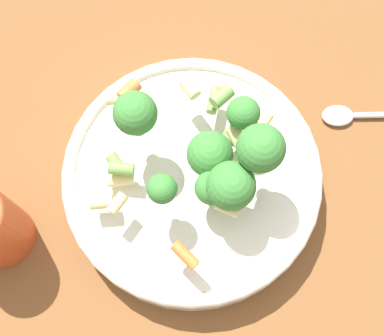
{
  "coord_description": "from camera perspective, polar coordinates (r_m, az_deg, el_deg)",
  "views": [
    {
      "loc": [
        0.15,
        -0.06,
        0.56
      ],
      "look_at": [
        0.0,
        0.0,
        0.06
      ],
      "focal_mm": 50.0,
      "sensor_mm": 36.0,
      "label": 1
    }
  ],
  "objects": [
    {
      "name": "pasta_salad",
      "position": [
        0.49,
        1.74,
        1.44
      ],
      "size": [
        0.2,
        0.2,
        0.1
      ],
      "color": "#8CB766",
      "rests_on": "bowl"
    },
    {
      "name": "ground_plane",
      "position": [
        0.59,
        -0.0,
        -1.9
      ],
      "size": [
        3.0,
        3.0,
        0.0
      ],
      "primitive_type": "plane",
      "color": "brown"
    },
    {
      "name": "spoon",
      "position": [
        0.64,
        19.19,
        5.36
      ],
      "size": [
        0.09,
        0.19,
        0.01
      ],
      "rotation": [
        0.0,
        0.0,
        10.63
      ],
      "color": "silver",
      "rests_on": "ground_plane"
    },
    {
      "name": "bowl",
      "position": [
        0.56,
        -0.0,
        -1.15
      ],
      "size": [
        0.27,
        0.27,
        0.05
      ],
      "color": "silver",
      "rests_on": "ground_plane"
    }
  ]
}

